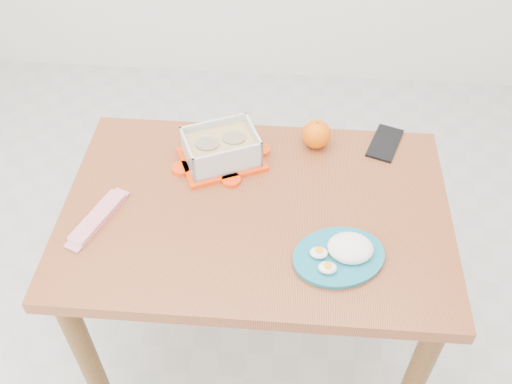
# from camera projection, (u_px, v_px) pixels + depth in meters

# --- Properties ---
(ground) EXTENTS (3.50, 3.50, 0.00)m
(ground) POSITION_uv_depth(u_px,v_px,m) (220.00, 351.00, 2.06)
(ground) COLOR #B7B7B2
(ground) RESTS_ON ground
(dining_table) EXTENTS (1.04, 0.70, 0.75)m
(dining_table) POSITION_uv_depth(u_px,v_px,m) (256.00, 235.00, 1.62)
(dining_table) COLOR #A1502D
(dining_table) RESTS_ON ground
(food_container) EXTENTS (0.28, 0.25, 0.10)m
(food_container) POSITION_uv_depth(u_px,v_px,m) (221.00, 149.00, 1.63)
(food_container) COLOR #FF3C07
(food_container) RESTS_ON dining_table
(orange_fruit) EXTENTS (0.09, 0.09, 0.09)m
(orange_fruit) POSITION_uv_depth(u_px,v_px,m) (316.00, 134.00, 1.68)
(orange_fruit) COLOR #FF6505
(orange_fruit) RESTS_ON dining_table
(rice_plate) EXTENTS (0.29, 0.29, 0.06)m
(rice_plate) POSITION_uv_depth(u_px,v_px,m) (343.00, 253.00, 1.40)
(rice_plate) COLOR #187086
(rice_plate) RESTS_ON dining_table
(candy_bar) EXTENTS (0.11, 0.19, 0.02)m
(candy_bar) POSITION_uv_depth(u_px,v_px,m) (98.00, 217.00, 1.50)
(candy_bar) COLOR red
(candy_bar) RESTS_ON dining_table
(smartphone) EXTENTS (0.12, 0.17, 0.01)m
(smartphone) POSITION_uv_depth(u_px,v_px,m) (385.00, 143.00, 1.71)
(smartphone) COLOR black
(smartphone) RESTS_ON dining_table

